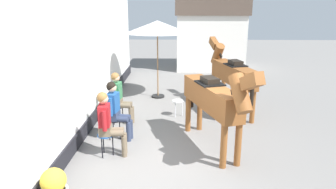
{
  "coord_description": "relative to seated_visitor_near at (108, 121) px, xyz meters",
  "views": [
    {
      "loc": [
        -0.2,
        -5.78,
        3.07
      ],
      "look_at": [
        -0.4,
        1.2,
        1.05
      ],
      "focal_mm": 33.31,
      "sensor_mm": 36.0,
      "label": 1
    }
  ],
  "objects": [
    {
      "name": "ground_plane",
      "position": [
        1.61,
        2.84,
        -0.78
      ],
      "size": [
        40.0,
        40.0,
        0.0
      ],
      "primitive_type": "plane",
      "color": "slate"
    },
    {
      "name": "pub_facade_wall",
      "position": [
        -0.94,
        1.34,
        0.76
      ],
      "size": [
        0.34,
        14.0,
        3.4
      ],
      "color": "white",
      "rests_on": "ground_plane"
    },
    {
      "name": "distant_cottage",
      "position": [
        3.01,
        9.61,
        1.02
      ],
      "size": [
        3.4,
        2.6,
        3.5
      ],
      "color": "silver",
      "rests_on": "ground_plane"
    },
    {
      "name": "seated_visitor_near",
      "position": [
        0.0,
        0.0,
        0.0
      ],
      "size": [
        0.61,
        0.49,
        1.39
      ],
      "color": "#194C99",
      "rests_on": "ground_plane"
    },
    {
      "name": "seated_visitor_middle",
      "position": [
        -0.0,
        0.85,
        0.0
      ],
      "size": [
        0.61,
        0.48,
        1.39
      ],
      "color": "black",
      "rests_on": "ground_plane"
    },
    {
      "name": "seated_visitor_far",
      "position": [
        -0.1,
        1.86,
        0.0
      ],
      "size": [
        0.61,
        0.49,
        1.39
      ],
      "color": "black",
      "rests_on": "ground_plane"
    },
    {
      "name": "saddled_horse_near",
      "position": [
        2.19,
        0.4,
        0.38
      ],
      "size": [
        1.22,
        2.88,
        2.06
      ],
      "color": "brown",
      "rests_on": "ground_plane"
    },
    {
      "name": "saddled_horse_far",
      "position": [
        3.0,
        3.0,
        0.38
      ],
      "size": [
        1.07,
        2.93,
        2.06
      ],
      "color": "brown",
      "rests_on": "ground_plane"
    },
    {
      "name": "flower_planter_near",
      "position": [
        -0.5,
        -1.73,
        -0.44
      ],
      "size": [
        0.43,
        0.43,
        0.64
      ],
      "color": "beige",
      "rests_on": "ground_plane"
    },
    {
      "name": "cafe_parasol",
      "position": [
        0.76,
        4.35,
        1.59
      ],
      "size": [
        2.1,
        2.1,
        2.58
      ],
      "color": "black",
      "rests_on": "ground_plane"
    },
    {
      "name": "spare_stool_white",
      "position": [
        1.44,
        2.48,
        -0.38
      ],
      "size": [
        0.32,
        0.32,
        0.46
      ],
      "color": "white",
      "rests_on": "ground_plane"
    }
  ]
}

